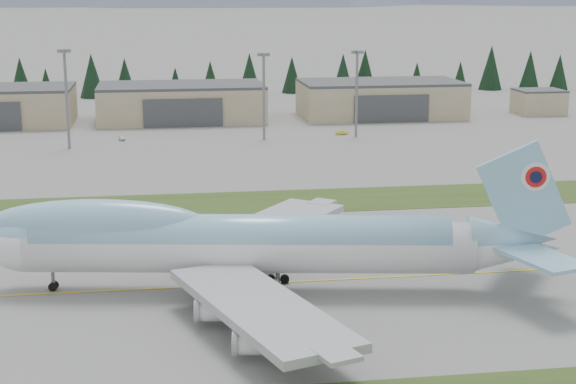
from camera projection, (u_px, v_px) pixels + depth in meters
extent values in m
plane|color=slate|center=(331.00, 280.00, 117.47)|extent=(7000.00, 7000.00, 0.00)
cube|color=#314217|center=(283.00, 202.00, 160.83)|extent=(400.00, 18.00, 0.08)
cube|color=gold|center=(331.00, 280.00, 117.47)|extent=(400.00, 0.40, 0.02)
cylinder|color=silver|center=(249.00, 247.00, 111.97)|extent=(57.02, 15.64, 6.58)
cylinder|color=#86BCDB|center=(241.00, 238.00, 111.71)|extent=(52.94, 14.49, 6.07)
ellipsoid|color=silver|center=(27.00, 246.00, 112.34)|extent=(11.45, 8.19, 6.58)
ellipsoid|color=#86BCDB|center=(27.00, 237.00, 112.06)|extent=(9.59, 6.93, 5.58)
ellipsoid|color=#86BCDB|center=(97.00, 223.00, 111.51)|extent=(28.48, 10.02, 6.07)
cone|color=silver|center=(513.00, 248.00, 111.54)|extent=(13.03, 8.32, 6.45)
cone|color=#86BCDB|center=(513.00, 239.00, 111.27)|extent=(11.94, 7.59, 5.87)
cube|color=#86BCDB|center=(524.00, 195.00, 109.98)|extent=(12.20, 2.58, 13.98)
cylinder|color=silver|center=(534.00, 176.00, 109.81)|extent=(3.63, 0.79, 3.64)
cylinder|color=red|center=(534.00, 175.00, 109.91)|extent=(2.63, 0.62, 2.63)
cylinder|color=#0C1433|center=(534.00, 175.00, 110.01)|extent=(1.53, 0.44, 1.52)
cube|color=#86BCDB|center=(517.00, 231.00, 117.29)|extent=(11.29, 12.62, 0.47)
cube|color=#86BCDB|center=(542.00, 258.00, 105.46)|extent=(8.86, 12.37, 0.47)
cube|color=#9FA2A6|center=(270.00, 226.00, 128.63)|extent=(26.05, 29.99, 1.01)
cube|color=#9FA2A6|center=(259.00, 307.00, 96.08)|extent=(18.86, 31.85, 1.01)
cylinder|color=silver|center=(236.00, 247.00, 125.18)|extent=(5.60, 3.35, 2.53)
cylinder|color=silver|center=(273.00, 229.00, 134.29)|extent=(5.60, 3.35, 2.53)
cylinder|color=silver|center=(220.00, 310.00, 100.52)|extent=(5.60, 3.35, 2.53)
cylinder|color=silver|center=(260.00, 343.00, 91.28)|extent=(5.60, 3.35, 2.53)
cylinder|color=slate|center=(53.00, 281.00, 113.35)|extent=(0.51, 0.51, 2.43)
cylinder|color=slate|center=(239.00, 274.00, 115.98)|extent=(0.65, 0.65, 2.63)
cylinder|color=slate|center=(236.00, 289.00, 110.06)|extent=(0.65, 0.65, 2.63)
cylinder|color=slate|center=(278.00, 274.00, 115.91)|extent=(0.65, 0.65, 2.63)
cylinder|color=slate|center=(277.00, 289.00, 109.99)|extent=(0.65, 0.65, 2.63)
cylinder|color=black|center=(53.00, 287.00, 113.10)|extent=(1.16, 0.53, 1.11)
cylinder|color=black|center=(54.00, 285.00, 113.89)|extent=(1.16, 0.53, 1.11)
cylinder|color=black|center=(239.00, 279.00, 116.13)|extent=(1.28, 0.70, 1.21)
cylinder|color=black|center=(236.00, 294.00, 110.22)|extent=(1.28, 0.70, 1.21)
cylinder|color=black|center=(278.00, 279.00, 116.07)|extent=(1.28, 0.70, 1.21)
cylinder|color=black|center=(277.00, 295.00, 110.15)|extent=(1.28, 0.70, 1.21)
cube|color=gray|center=(182.00, 104.00, 258.72)|extent=(48.00, 26.00, 10.00)
cube|color=#3B3E41|center=(181.00, 85.00, 257.50)|extent=(48.00, 26.00, 0.80)
cube|color=#3B3E41|center=(183.00, 113.00, 246.13)|extent=(22.08, 0.60, 8.00)
cube|color=gray|center=(380.00, 100.00, 267.38)|extent=(48.00, 26.00, 10.00)
cube|color=#3B3E41|center=(381.00, 82.00, 266.17)|extent=(48.00, 26.00, 0.80)
cube|color=#3B3E41|center=(392.00, 109.00, 254.79)|extent=(22.08, 0.60, 8.00)
cube|color=gray|center=(539.00, 103.00, 273.01)|extent=(14.00, 12.00, 7.00)
cube|color=#3B3E41|center=(540.00, 90.00, 272.16)|extent=(14.00, 12.00, 0.60)
cylinder|color=slate|center=(67.00, 101.00, 211.68)|extent=(0.70, 0.70, 23.13)
cube|color=slate|center=(64.00, 51.00, 208.99)|extent=(3.20, 3.20, 0.80)
cylinder|color=slate|center=(264.00, 98.00, 224.44)|extent=(0.70, 0.70, 21.33)
cube|color=slate|center=(264.00, 55.00, 221.96)|extent=(3.20, 3.20, 0.80)
cylinder|color=slate|center=(357.00, 96.00, 228.79)|extent=(0.70, 0.70, 21.64)
cube|color=slate|center=(357.00, 52.00, 226.27)|extent=(3.20, 3.20, 0.80)
imported|color=silver|center=(122.00, 140.00, 225.94)|extent=(1.93, 3.68, 1.19)
imported|color=gold|center=(342.00, 135.00, 234.72)|extent=(3.58, 1.71, 1.13)
imported|color=#999A9D|center=(417.00, 121.00, 259.57)|extent=(2.76, 4.29, 1.15)
cone|color=black|center=(21.00, 77.00, 312.63)|extent=(8.07, 8.07, 14.41)
cone|color=black|center=(46.00, 83.00, 310.13)|extent=(6.08, 6.08, 10.85)
cone|color=black|center=(92.00, 76.00, 312.43)|extent=(8.80, 8.80, 15.71)
cone|color=black|center=(125.00, 77.00, 318.58)|extent=(7.70, 7.70, 13.74)
cone|color=black|center=(175.00, 81.00, 320.71)|extent=(5.72, 5.72, 10.22)
cone|color=black|center=(210.00, 78.00, 319.73)|extent=(7.03, 7.03, 12.56)
cone|color=black|center=(250.00, 74.00, 320.08)|extent=(8.62, 8.62, 15.39)
cone|color=black|center=(292.00, 75.00, 327.35)|extent=(7.61, 7.61, 13.59)
cone|color=black|center=(343.00, 74.00, 324.31)|extent=(8.31, 8.31, 14.84)
cone|color=black|center=(365.00, 71.00, 331.07)|extent=(8.88, 8.88, 15.85)
cone|color=black|center=(417.00, 77.00, 329.33)|extent=(6.35, 6.35, 11.34)
cone|color=black|center=(460.00, 77.00, 329.90)|extent=(6.49, 6.49, 11.58)
cone|color=black|center=(491.00, 67.00, 338.09)|extent=(9.50, 9.50, 16.96)
cone|color=black|center=(530.00, 70.00, 337.64)|extent=(8.39, 8.39, 14.98)
cone|color=black|center=(559.00, 72.00, 337.78)|extent=(7.61, 7.61, 13.58)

